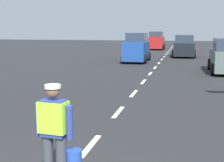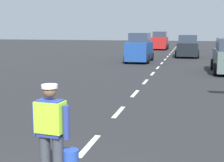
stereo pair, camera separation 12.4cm
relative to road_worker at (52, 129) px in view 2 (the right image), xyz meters
The scene contains 6 objects.
ground_plane 20.12m from the road_worker, 89.88° to the left, with size 96.00×96.00×0.00m, color #28282B.
lane_center_line 24.32m from the road_worker, 89.90° to the left, with size 0.14×46.40×0.01m.
road_worker is the anchor object (origin of this frame).
car_oncoming_third 36.58m from the road_worker, 92.70° to the left, with size 2.07×4.21×2.23m.
car_oncoming_second 20.54m from the road_worker, 94.94° to the left, with size 1.89×4.16×2.25m.
car_outgoing_far 25.90m from the road_worker, 85.97° to the left, with size 2.07×4.04×2.02m.
Camera 2 is at (2.10, -3.80, 2.54)m, focal length 51.99 mm.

